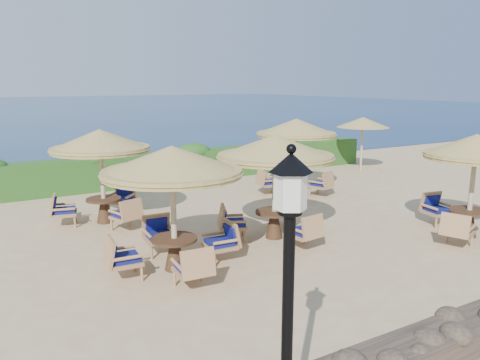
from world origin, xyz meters
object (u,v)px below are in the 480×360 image
at_px(extra_parasol, 363,122).
at_px(cafe_set_0, 173,185).
at_px(cafe_set_3, 101,157).
at_px(cafe_set_2, 474,167).
at_px(cafe_set_4, 296,139).
at_px(cafe_set_1, 275,163).
at_px(lamp_post, 287,337).

height_order(extra_parasol, cafe_set_0, cafe_set_0).
bearing_deg(extra_parasol, cafe_set_3, -169.26).
height_order(cafe_set_2, cafe_set_4, same).
distance_m(cafe_set_1, cafe_set_3, 4.90).
distance_m(lamp_post, cafe_set_2, 9.28).
height_order(cafe_set_0, cafe_set_4, same).
relative_size(extra_parasol, cafe_set_1, 0.82).
distance_m(extra_parasol, cafe_set_0, 13.23).
bearing_deg(cafe_set_3, lamp_post, -93.64).
bearing_deg(cafe_set_0, cafe_set_4, 35.12).
bearing_deg(extra_parasol, cafe_set_2, -116.95).
xyz_separation_m(lamp_post, cafe_set_4, (7.56, 10.11, 0.37)).
bearing_deg(cafe_set_3, extra_parasol, 10.74).
distance_m(extra_parasol, cafe_set_1, 10.32).
xyz_separation_m(cafe_set_0, cafe_set_3, (-0.44, 4.19, 0.04)).
bearing_deg(cafe_set_4, cafe_set_1, -132.13).
distance_m(cafe_set_0, cafe_set_2, 7.58).
distance_m(cafe_set_0, cafe_set_3, 4.21).
bearing_deg(lamp_post, cafe_set_2, 24.42).
relative_size(cafe_set_0, cafe_set_4, 1.02).
height_order(extra_parasol, cafe_set_4, cafe_set_4).
bearing_deg(cafe_set_0, cafe_set_1, 12.93).
bearing_deg(cafe_set_4, lamp_post, -126.80).
relative_size(lamp_post, cafe_set_2, 1.21).
distance_m(extra_parasol, cafe_set_4, 5.39).
distance_m(extra_parasol, cafe_set_3, 12.20).
distance_m(lamp_post, cafe_set_0, 5.65).
height_order(lamp_post, cafe_set_4, lamp_post).
relative_size(cafe_set_1, cafe_set_2, 1.07).
bearing_deg(cafe_set_2, lamp_post, -155.58).
xyz_separation_m(cafe_set_2, cafe_set_4, (-0.89, 6.27, 0.09)).
bearing_deg(cafe_set_1, extra_parasol, 34.04).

